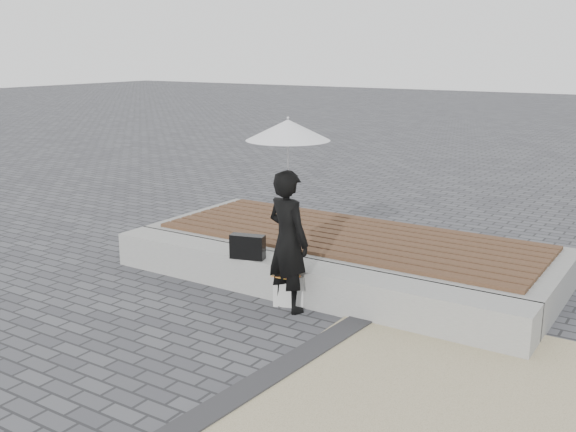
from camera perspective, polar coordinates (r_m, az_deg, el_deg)
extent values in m
plane|color=#4C4D51|center=(6.13, -7.28, -11.47)|extent=(80.00, 80.00, 0.00)
cube|color=#2F2F32|center=(5.35, -4.47, -15.18)|extent=(0.61, 5.20, 0.04)
cube|color=#A3A39D|center=(7.25, 0.84, -5.54)|extent=(5.00, 0.45, 0.40)
cube|color=gray|center=(8.24, 5.28, -3.17)|extent=(5.00, 2.00, 0.40)
imported|color=black|center=(6.78, 0.00, -2.16)|extent=(0.61, 0.49, 1.47)
cylinder|color=silver|center=(6.64, 0.00, 2.92)|extent=(0.01, 0.01, 0.84)
cone|color=silver|center=(6.56, 0.00, 7.38)|extent=(0.84, 0.84, 0.20)
sphere|color=silver|center=(6.54, 0.00, 8.39)|extent=(0.03, 0.03, 0.03)
cube|color=black|center=(7.31, -3.48, -2.64)|extent=(0.40, 0.23, 0.27)
cube|color=beige|center=(7.05, 0.13, -6.37)|extent=(0.35, 0.24, 0.34)
cube|color=red|center=(6.95, -0.09, -5.13)|extent=(0.29, 0.22, 0.01)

